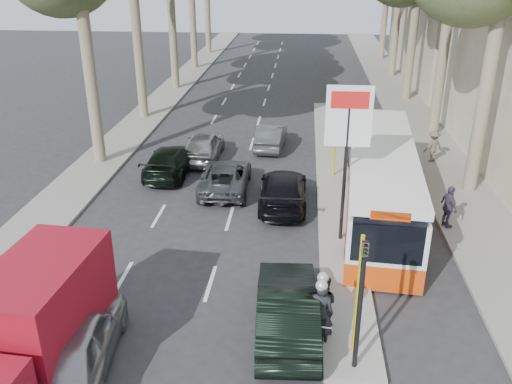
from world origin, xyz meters
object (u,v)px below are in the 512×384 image
(city_bus, at_px, (380,181))
(motorcycle, at_px, (321,311))
(silver_hatchback, at_px, (75,343))
(red_truck, at_px, (34,325))
(dark_hatchback, at_px, (287,307))

(city_bus, relative_size, motorcycle, 4.64)
(city_bus, distance_m, motorcycle, 8.01)
(silver_hatchback, relative_size, red_truck, 0.84)
(red_truck, relative_size, city_bus, 0.50)
(red_truck, height_order, motorcycle, red_truck)
(silver_hatchback, distance_m, red_truck, 1.10)
(dark_hatchback, bearing_deg, motorcycle, 157.07)
(silver_hatchback, relative_size, city_bus, 0.42)
(silver_hatchback, xyz_separation_m, dark_hatchback, (5.05, 1.92, -0.03))
(dark_hatchback, relative_size, city_bus, 0.41)
(red_truck, xyz_separation_m, motorcycle, (6.69, 1.93, -0.58))
(red_truck, distance_m, city_bus, 13.17)
(silver_hatchback, xyz_separation_m, red_truck, (-0.76, -0.32, 0.72))
(silver_hatchback, height_order, city_bus, city_bus)
(silver_hatchback, bearing_deg, red_truck, 16.60)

